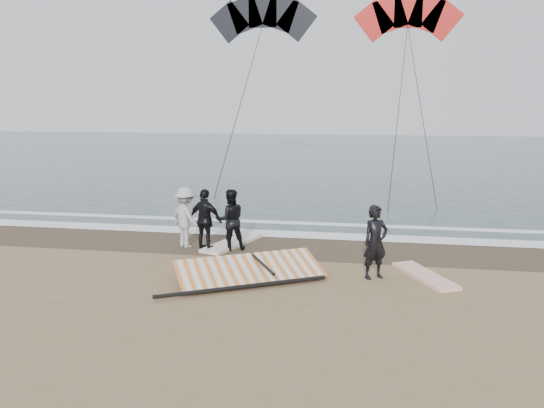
{
  "coord_description": "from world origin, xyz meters",
  "views": [
    {
      "loc": [
        2.24,
        -10.99,
        4.36
      ],
      "look_at": [
        -0.12,
        3.0,
        1.6
      ],
      "focal_mm": 35.0,
      "sensor_mm": 36.0,
      "label": 1
    }
  ],
  "objects_px": {
    "man_main": "(375,242)",
    "board_cream": "(233,243)",
    "sail_rig": "(249,271)",
    "board_white": "(425,276)"
  },
  "relations": [
    {
      "from": "board_white",
      "to": "board_cream",
      "type": "xyz_separation_m",
      "value": [
        -5.49,
        2.25,
        0.01
      ]
    },
    {
      "from": "board_cream",
      "to": "sail_rig",
      "type": "distance_m",
      "value": 3.26
    },
    {
      "from": "board_cream",
      "to": "board_white",
      "type": "bearing_deg",
      "value": -2.19
    },
    {
      "from": "board_white",
      "to": "sail_rig",
      "type": "relative_size",
      "value": 0.58
    },
    {
      "from": "man_main",
      "to": "board_cream",
      "type": "height_order",
      "value": "man_main"
    },
    {
      "from": "man_main",
      "to": "sail_rig",
      "type": "relative_size",
      "value": 0.49
    },
    {
      "from": "man_main",
      "to": "board_cream",
      "type": "relative_size",
      "value": 0.71
    },
    {
      "from": "sail_rig",
      "to": "board_white",
      "type": "bearing_deg",
      "value": 10.42
    },
    {
      "from": "man_main",
      "to": "board_white",
      "type": "bearing_deg",
      "value": -21.46
    },
    {
      "from": "man_main",
      "to": "sail_rig",
      "type": "bearing_deg",
      "value": 157.05
    }
  ]
}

